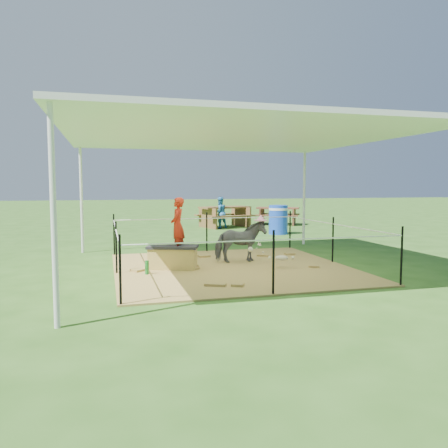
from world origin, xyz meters
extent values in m
plane|color=#2D5919|center=(0.00, 0.00, 0.00)|extent=(90.00, 90.00, 0.00)
cube|color=brown|center=(0.00, 0.00, 0.01)|extent=(4.60, 4.60, 0.03)
cylinder|color=silver|center=(-3.00, 3.00, 1.30)|extent=(0.07, 0.07, 2.60)
cylinder|color=silver|center=(3.00, 3.00, 1.30)|extent=(0.07, 0.07, 2.60)
cylinder|color=silver|center=(-3.00, -3.00, 1.30)|extent=(0.07, 0.07, 2.60)
cube|color=white|center=(0.00, 0.00, 2.64)|extent=(6.30, 6.30, 0.08)
cube|color=white|center=(0.00, 0.00, 2.79)|extent=(3.30, 3.30, 0.22)
cylinder|color=black|center=(-2.25, 2.25, 0.50)|extent=(0.04, 0.04, 1.00)
cylinder|color=black|center=(0.00, 2.25, 0.50)|extent=(0.04, 0.04, 1.00)
cylinder|color=black|center=(2.25, 2.25, 0.50)|extent=(0.04, 0.04, 1.00)
cylinder|color=black|center=(-2.25, 0.00, 0.50)|extent=(0.04, 0.04, 1.00)
cylinder|color=black|center=(2.25, 0.00, 0.50)|extent=(0.04, 0.04, 1.00)
cylinder|color=black|center=(-2.25, -2.25, 0.50)|extent=(0.04, 0.04, 1.00)
cylinder|color=black|center=(0.00, -2.25, 0.50)|extent=(0.04, 0.04, 1.00)
cylinder|color=black|center=(2.25, -2.25, 0.50)|extent=(0.04, 0.04, 1.00)
cylinder|color=white|center=(0.00, 2.25, 0.85)|extent=(4.50, 0.02, 0.02)
cylinder|color=white|center=(0.00, -2.25, 0.85)|extent=(4.50, 0.02, 0.02)
cylinder|color=white|center=(2.25, 0.00, 0.85)|extent=(0.02, 4.50, 0.02)
cylinder|color=white|center=(-2.25, 0.00, 0.85)|extent=(0.02, 4.50, 0.02)
cube|color=#A48A3B|center=(-1.16, 0.18, 0.23)|extent=(1.01, 0.73, 0.41)
cube|color=black|center=(-1.16, 0.18, 0.46)|extent=(1.09, 0.80, 0.05)
imported|color=red|center=(-1.06, 0.18, 0.98)|extent=(0.38, 0.46, 1.10)
cylinder|color=#1A7625|center=(-1.71, -0.27, 0.16)|extent=(0.09, 0.09, 0.25)
imported|color=#505055|center=(0.32, 0.49, 0.47)|extent=(1.06, 0.49, 0.89)
cylinder|color=pink|center=(0.32, 0.49, 0.98)|extent=(0.28, 0.28, 0.13)
cylinder|color=blue|center=(3.30, 5.62, 0.50)|extent=(0.73, 0.73, 1.00)
cube|color=brown|center=(2.18, 8.53, 0.42)|extent=(2.32, 1.93, 0.83)
cube|color=#542E1C|center=(4.71, 9.12, 0.37)|extent=(2.18, 1.98, 0.74)
imported|color=#3588C7|center=(1.88, 8.18, 0.62)|extent=(0.70, 0.60, 1.24)
camera|label=1|loc=(-2.42, -8.32, 1.66)|focal=35.00mm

